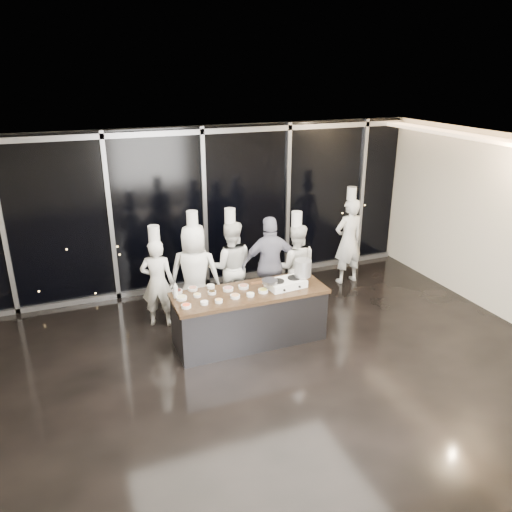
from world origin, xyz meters
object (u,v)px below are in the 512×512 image
(stock_pot, at_px, (303,268))
(chef_center, at_px, (231,266))
(guest, at_px, (271,265))
(chef_right, at_px, (295,266))
(chef_side, at_px, (348,240))
(chef_left, at_px, (195,273))
(chef_far_left, at_px, (158,282))
(stove, at_px, (286,283))
(frying_pan, at_px, (269,281))
(demo_counter, at_px, (250,316))

(stock_pot, xyz_separation_m, chef_center, (-0.81, 1.26, -0.32))
(chef_center, relative_size, guest, 1.07)
(chef_right, bearing_deg, chef_center, 3.89)
(stock_pot, height_order, guest, guest)
(chef_center, height_order, chef_side, chef_side)
(chef_left, distance_m, chef_right, 1.86)
(chef_far_left, relative_size, chef_side, 0.89)
(stove, relative_size, chef_side, 0.32)
(frying_pan, bearing_deg, demo_counter, 157.79)
(chef_center, distance_m, chef_side, 2.67)
(stove, relative_size, chef_center, 0.33)
(chef_far_left, height_order, chef_center, chef_center)
(chef_center, relative_size, chef_side, 0.96)
(chef_far_left, bearing_deg, chef_side, -153.17)
(demo_counter, bearing_deg, chef_side, 29.56)
(stove, distance_m, chef_center, 1.38)
(demo_counter, height_order, guest, guest)
(frying_pan, relative_size, chef_right, 0.25)
(demo_counter, relative_size, guest, 1.37)
(chef_far_left, xyz_separation_m, chef_center, (1.35, 0.10, 0.05))
(chef_left, relative_size, chef_center, 1.04)
(chef_left, xyz_separation_m, chef_side, (3.37, 0.53, 0.01))
(stock_pot, xyz_separation_m, chef_left, (-1.53, 1.06, -0.28))
(chef_center, bearing_deg, stock_pot, 139.33)
(chef_left, relative_size, chef_right, 1.09)
(stove, height_order, chef_left, chef_left)
(chef_center, bearing_deg, stove, 128.12)
(stove, bearing_deg, chef_far_left, 141.82)
(frying_pan, distance_m, chef_right, 1.38)
(frying_pan, xyz_separation_m, chef_side, (2.46, 1.65, -0.15))
(stove, relative_size, frying_pan, 1.42)
(frying_pan, height_order, guest, guest)
(chef_right, height_order, chef_side, chef_side)
(chef_far_left, bearing_deg, chef_right, -164.69)
(stock_pot, bearing_deg, chef_left, 145.23)
(chef_far_left, distance_m, chef_center, 1.36)
(stove, distance_m, stock_pot, 0.37)
(frying_pan, height_order, chef_side, chef_side)
(demo_counter, bearing_deg, stock_pot, -2.14)
(stove, distance_m, frying_pan, 0.33)
(chef_far_left, bearing_deg, chef_center, -155.25)
(frying_pan, height_order, stock_pot, stock_pot)
(demo_counter, xyz_separation_m, frying_pan, (0.29, -0.09, 0.61))
(guest, distance_m, chef_side, 2.11)
(guest, bearing_deg, demo_counter, 60.10)
(stove, distance_m, chef_right, 1.15)
(frying_pan, bearing_deg, stock_pot, -0.78)
(demo_counter, distance_m, stove, 0.79)
(chef_far_left, bearing_deg, chef_left, -168.39)
(demo_counter, bearing_deg, frying_pan, -16.50)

